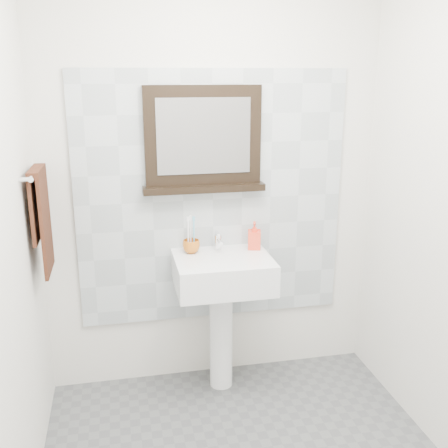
# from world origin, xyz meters

# --- Properties ---
(back_wall) EXTENTS (2.00, 0.01, 2.50)m
(back_wall) POSITION_xyz_m (0.00, 1.10, 1.25)
(back_wall) COLOR silver
(back_wall) RESTS_ON ground
(front_wall) EXTENTS (2.00, 0.01, 2.50)m
(front_wall) POSITION_xyz_m (0.00, -1.10, 1.25)
(front_wall) COLOR silver
(front_wall) RESTS_ON ground
(splashback) EXTENTS (1.60, 0.02, 1.50)m
(splashback) POSITION_xyz_m (0.00, 1.09, 1.15)
(splashback) COLOR #AFB9BE
(splashback) RESTS_ON back_wall
(pedestal_sink) EXTENTS (0.55, 0.44, 0.96)m
(pedestal_sink) POSITION_xyz_m (0.02, 0.87, 0.68)
(pedestal_sink) COLOR white
(pedestal_sink) RESTS_ON ground
(toothbrush_cup) EXTENTS (0.12, 0.12, 0.08)m
(toothbrush_cup) POSITION_xyz_m (-0.15, 0.98, 0.90)
(toothbrush_cup) COLOR #C16316
(toothbrush_cup) RESTS_ON pedestal_sink
(toothbrushes) EXTENTS (0.05, 0.04, 0.21)m
(toothbrushes) POSITION_xyz_m (-0.15, 0.98, 0.98)
(toothbrushes) COLOR white
(toothbrushes) RESTS_ON toothbrush_cup
(soap_dispenser) EXTENTS (0.09, 0.09, 0.17)m
(soap_dispenser) POSITION_xyz_m (0.23, 0.98, 0.94)
(soap_dispenser) COLOR #FD1D24
(soap_dispenser) RESTS_ON pedestal_sink
(framed_mirror) EXTENTS (0.71, 0.11, 0.60)m
(framed_mirror) POSITION_xyz_m (-0.06, 1.06, 1.50)
(framed_mirror) COLOR black
(framed_mirror) RESTS_ON back_wall
(towel_bar) EXTENTS (0.07, 0.40, 0.03)m
(towel_bar) POSITION_xyz_m (-0.95, 0.82, 1.40)
(towel_bar) COLOR silver
(towel_bar) RESTS_ON left_wall
(hand_towel) EXTENTS (0.06, 0.30, 0.55)m
(hand_towel) POSITION_xyz_m (-0.94, 0.82, 1.19)
(hand_towel) COLOR black
(hand_towel) RESTS_ON towel_bar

